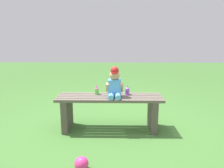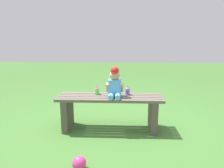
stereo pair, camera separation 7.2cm
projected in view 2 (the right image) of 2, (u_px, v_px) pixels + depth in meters
ground_plane at (110, 129)px, 2.89m from camera, size 16.00×16.00×0.00m
park_bench at (110, 108)px, 2.83m from camera, size 1.42×0.39×0.47m
child_figure at (115, 84)px, 2.73m from camera, size 0.23×0.27×0.40m
sippy_cup_left at (97, 90)px, 2.88m from camera, size 0.06×0.06×0.12m
sippy_cup_right at (128, 90)px, 2.86m from camera, size 0.06×0.06×0.12m
toy_ball at (79, 163)px, 1.98m from camera, size 0.14×0.14×0.14m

